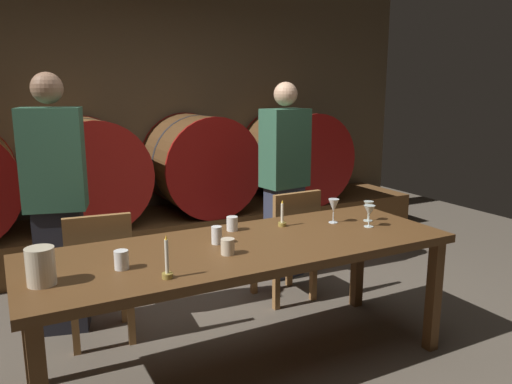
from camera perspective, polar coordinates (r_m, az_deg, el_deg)
ground_plane at (r=3.32m, az=-0.35°, el=-17.70°), size 8.76×8.76×0.00m
back_wall at (r=5.48m, az=-13.95°, el=8.89°), size 6.74×0.24×2.76m
barrel_shelf at (r=5.16m, az=-11.78°, el=-4.71°), size 6.06×0.90×0.37m
wine_barrel_center_left at (r=4.88m, az=-18.59°, el=2.17°), size 1.00×0.88×1.00m
wine_barrel_center_right at (r=5.17m, az=-6.48°, el=3.23°), size 1.00×0.88×1.00m
wine_barrel_far_right at (r=5.69m, az=4.45°, el=4.07°), size 1.00×0.88×1.00m
dining_table at (r=2.88m, az=-1.34°, el=-7.29°), size 2.43×0.86×0.76m
chair_left at (r=3.37m, az=-17.45°, el=-8.62°), size 0.44×0.44×0.88m
chair_right at (r=3.85m, az=3.76°, el=-5.48°), size 0.41×0.41×0.88m
guest_left at (r=3.53m, az=-21.78°, el=-1.25°), size 0.43×0.33×1.73m
guest_right at (r=4.27m, az=3.28°, el=1.37°), size 0.41×0.29×1.68m
candle_left at (r=2.38m, az=-10.11°, el=-8.33°), size 0.05×0.05×0.21m
candle_right at (r=3.20m, az=3.00°, el=-3.12°), size 0.05×0.05×0.17m
pitcher at (r=2.46m, az=-23.35°, el=-7.79°), size 0.13×0.13×0.17m
wine_glass_left at (r=3.30m, az=8.85°, el=-1.61°), size 0.07×0.07×0.16m
wine_glass_center at (r=3.25m, az=12.80°, el=-2.18°), size 0.07×0.07×0.14m
wine_glass_right at (r=3.39m, az=12.71°, el=-1.69°), size 0.07×0.07×0.13m
cup_far_left at (r=2.55m, az=-15.10°, el=-7.48°), size 0.07×0.07×0.09m
cup_center_left at (r=2.68m, az=-3.25°, el=-6.23°), size 0.07×0.07×0.09m
cup_center_right at (r=2.85m, az=-4.51°, el=-4.93°), size 0.06×0.06×0.10m
cup_far_right at (r=3.10m, az=-2.74°, el=-3.63°), size 0.07×0.07×0.09m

